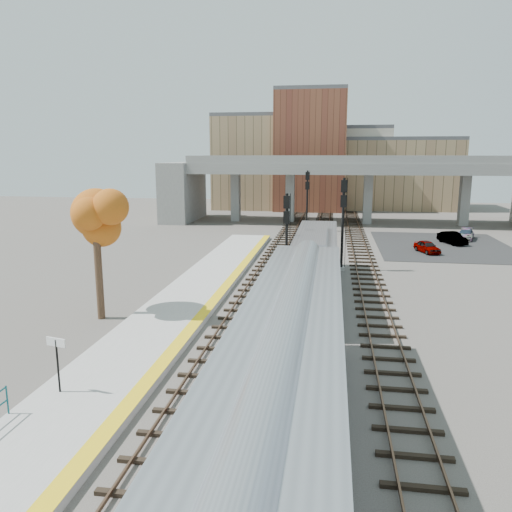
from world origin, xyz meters
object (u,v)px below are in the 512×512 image
(signal_mast_near, at_px, (286,242))
(signal_mast_mid, at_px, (343,224))
(car_b, at_px, (452,238))
(tree, at_px, (95,218))
(signal_mast_far, at_px, (307,201))
(car_c, at_px, (465,234))
(coach, at_px, (282,426))
(locomotive, at_px, (315,262))
(car_a, at_px, (427,247))

(signal_mast_near, height_order, signal_mast_mid, signal_mast_mid)
(car_b, bearing_deg, tree, -152.69)
(signal_mast_far, bearing_deg, car_c, -11.79)
(coach, xyz_separation_m, car_b, (14.19, 44.74, -2.10))
(car_c, bearing_deg, signal_mast_mid, -110.73)
(signal_mast_mid, distance_m, tree, 20.86)
(locomotive, height_order, tree, tree)
(car_c, bearing_deg, car_b, -105.80)
(car_b, relative_size, car_c, 0.96)
(locomotive, relative_size, signal_mast_mid, 2.45)
(car_a, bearing_deg, car_b, 37.91)
(car_c, bearing_deg, signal_mast_far, -173.74)
(coach, relative_size, car_c, 6.00)
(signal_mast_far, bearing_deg, signal_mast_near, -90.00)
(locomotive, height_order, car_c, locomotive)
(signal_mast_near, bearing_deg, locomotive, -27.04)
(tree, bearing_deg, car_c, 48.75)
(locomotive, height_order, car_b, locomotive)
(signal_mast_mid, xyz_separation_m, car_b, (12.19, 14.64, -3.29))
(car_a, bearing_deg, signal_mast_mid, -152.66)
(signal_mast_mid, height_order, tree, tree)
(signal_mast_near, relative_size, tree, 0.85)
(signal_mast_near, distance_m, tree, 13.63)
(coach, bearing_deg, car_b, 72.40)
(tree, height_order, car_b, tree)
(tree, bearing_deg, signal_mast_near, 39.53)
(locomotive, xyz_separation_m, coach, (-0.00, -22.61, 0.52))
(signal_mast_near, distance_m, signal_mast_far, 28.15)
(car_c, bearing_deg, tree, -113.20)
(signal_mast_mid, bearing_deg, car_a, 46.53)
(signal_mast_far, distance_m, car_c, 19.13)
(car_b, bearing_deg, car_a, -143.61)
(locomotive, relative_size, car_c, 4.57)
(signal_mast_far, bearing_deg, locomotive, -85.89)
(signal_mast_far, distance_m, car_b, 18.05)
(locomotive, xyz_separation_m, car_c, (16.35, 25.36, -1.63))
(locomotive, distance_m, car_b, 26.34)
(signal_mast_near, distance_m, signal_mast_mid, 7.64)
(signal_mast_far, relative_size, car_b, 1.92)
(signal_mast_mid, height_order, car_a, signal_mast_mid)
(car_b, bearing_deg, signal_mast_mid, -150.50)
(tree, distance_m, car_c, 43.97)
(tree, height_order, car_a, tree)
(locomotive, distance_m, car_a, 19.70)
(car_a, xyz_separation_m, car_b, (3.62, 5.59, 0.06))
(car_a, bearing_deg, signal_mast_far, 115.80)
(coach, bearing_deg, tree, 129.31)
(coach, height_order, signal_mast_mid, signal_mast_mid)
(tree, xyz_separation_m, car_c, (28.77, 32.80, -5.40))
(car_c, bearing_deg, signal_mast_near, -109.17)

